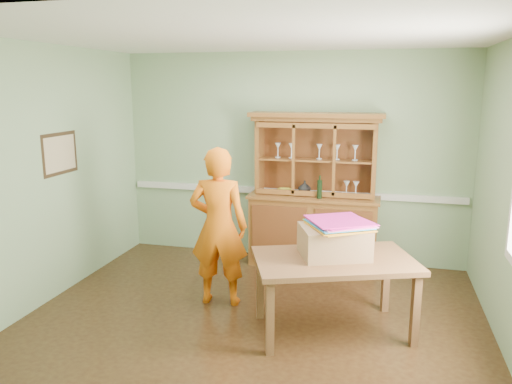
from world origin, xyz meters
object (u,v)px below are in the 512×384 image
(person, at_px, (219,227))
(dining_table, at_px, (334,267))
(cardboard_box, at_px, (334,241))
(china_hutch, at_px, (314,212))

(person, bearing_deg, dining_table, 158.36)
(cardboard_box, bearing_deg, china_hutch, 103.94)
(china_hutch, height_order, cardboard_box, china_hutch)
(china_hutch, xyz_separation_m, cardboard_box, (0.42, -1.70, 0.17))
(cardboard_box, bearing_deg, person, 166.73)
(china_hutch, distance_m, dining_table, 1.82)
(china_hutch, height_order, person, china_hutch)
(cardboard_box, height_order, person, person)
(dining_table, xyz_separation_m, person, (-1.24, 0.35, 0.20))
(china_hutch, distance_m, person, 1.63)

